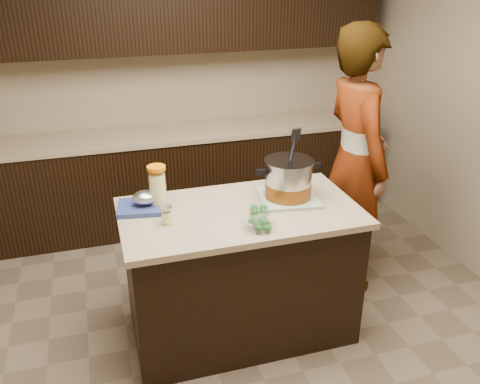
# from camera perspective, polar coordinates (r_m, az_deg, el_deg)

# --- Properties ---
(ground_plane) EXTENTS (4.00, 4.00, 0.00)m
(ground_plane) POSITION_cam_1_polar(r_m,az_deg,el_deg) (3.60, 0.00, -14.97)
(ground_plane) COLOR brown
(ground_plane) RESTS_ON ground
(room_shell) EXTENTS (4.04, 4.04, 2.72)m
(room_shell) POSITION_cam_1_polar(r_m,az_deg,el_deg) (2.84, 0.00, 12.89)
(room_shell) COLOR tan
(room_shell) RESTS_ON ground
(back_cabinets) EXTENTS (3.60, 0.63, 2.33)m
(back_cabinets) POSITION_cam_1_polar(r_m,az_deg,el_deg) (4.67, -6.23, 7.59)
(back_cabinets) COLOR black
(back_cabinets) RESTS_ON ground
(island) EXTENTS (1.46, 0.81, 0.90)m
(island) POSITION_cam_1_polar(r_m,az_deg,el_deg) (3.33, 0.00, -8.93)
(island) COLOR black
(island) RESTS_ON ground
(dish_towel) EXTENTS (0.41, 0.41, 0.02)m
(dish_towel) POSITION_cam_1_polar(r_m,az_deg,el_deg) (3.26, 5.37, -0.61)
(dish_towel) COLOR #5A8663
(dish_towel) RESTS_ON island
(stock_pot) EXTENTS (0.44, 0.31, 0.44)m
(stock_pot) POSITION_cam_1_polar(r_m,az_deg,el_deg) (3.21, 5.45, 1.23)
(stock_pot) COLOR #B7B7BC
(stock_pot) RESTS_ON dish_towel
(lemonade_pitcher) EXTENTS (0.13, 0.13, 0.27)m
(lemonade_pitcher) POSITION_cam_1_polar(r_m,az_deg,el_deg) (3.12, -9.23, 0.34)
(lemonade_pitcher) COLOR #ECE690
(lemonade_pitcher) RESTS_ON island
(mason_jar) EXTENTS (0.09, 0.09, 0.12)m
(mason_jar) POSITION_cam_1_polar(r_m,az_deg,el_deg) (2.95, -8.22, -2.65)
(mason_jar) COLOR #ECE690
(mason_jar) RESTS_ON island
(broccoli_tub_left) EXTENTS (0.14, 0.14, 0.06)m
(broccoli_tub_left) POSITION_cam_1_polar(r_m,az_deg,el_deg) (3.03, 2.14, -2.19)
(broccoli_tub_left) COLOR silver
(broccoli_tub_left) RESTS_ON island
(broccoli_tub_right) EXTENTS (0.14, 0.14, 0.05)m
(broccoli_tub_right) POSITION_cam_1_polar(r_m,az_deg,el_deg) (2.86, 2.51, -4.01)
(broccoli_tub_right) COLOR silver
(broccoli_tub_right) RESTS_ON island
(broccoli_tub_rect) EXTENTS (0.18, 0.15, 0.06)m
(broccoli_tub_rect) POSITION_cam_1_polar(r_m,az_deg,el_deg) (2.88, 2.05, -3.67)
(broccoli_tub_rect) COLOR silver
(broccoli_tub_rect) RESTS_ON island
(blue_tray) EXTENTS (0.33, 0.28, 0.11)m
(blue_tray) POSITION_cam_1_polar(r_m,az_deg,el_deg) (3.15, -10.78, -1.28)
(blue_tray) COLOR navy
(blue_tray) RESTS_ON island
(person) EXTENTS (0.48, 0.72, 1.94)m
(person) POSITION_cam_1_polar(r_m,az_deg,el_deg) (3.76, 12.80, 3.35)
(person) COLOR gray
(person) RESTS_ON ground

